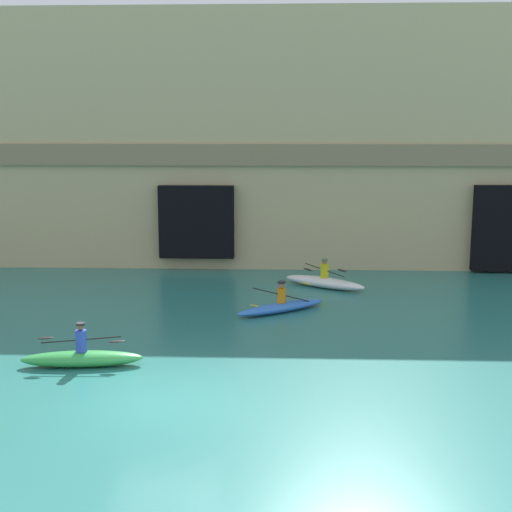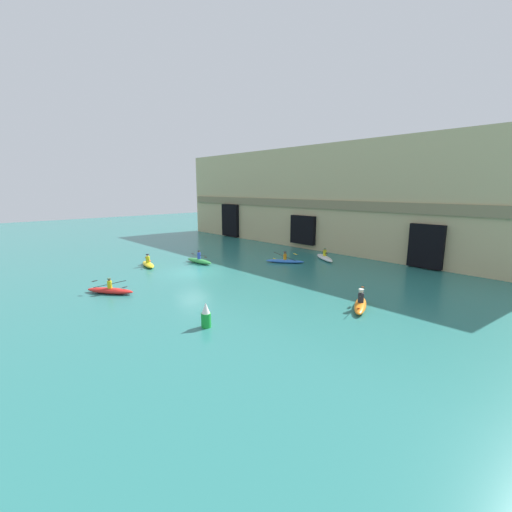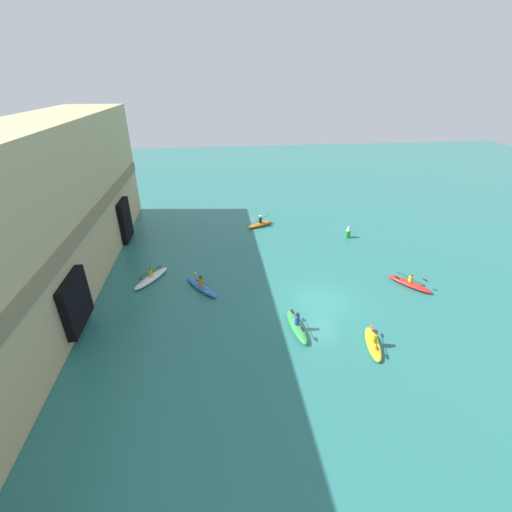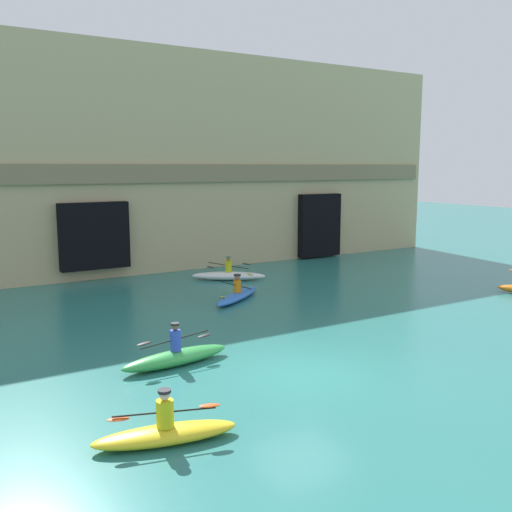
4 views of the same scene
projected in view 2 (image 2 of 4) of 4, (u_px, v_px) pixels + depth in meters
The scene contains 9 objects.
ground_plane at pixel (193, 272), 28.17m from camera, with size 120.00×120.00×0.00m, color #28706B.
cliff_bluff at pixel (321, 198), 40.08m from camera, with size 43.86×6.29×11.37m.
kayak_red at pixel (110, 290), 22.48m from camera, with size 3.12×2.52×1.04m.
kayak_white at pixel (325, 257), 32.97m from camera, with size 3.40×2.58×1.15m.
kayak_yellow at pixel (148, 264), 30.25m from camera, with size 2.99×1.36×1.11m.
kayak_green at pixel (199, 261), 31.52m from camera, with size 3.30×1.03×1.20m.
kayak_blue at pixel (285, 261), 31.65m from camera, with size 3.29×2.65×1.08m.
kayak_orange at pixel (360, 304), 19.60m from camera, with size 1.96×2.99×1.18m.
marker_buoy at pixel (206, 316), 16.95m from camera, with size 0.49×0.49×1.27m.
Camera 2 is at (23.63, -14.75, 6.81)m, focal length 24.00 mm.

